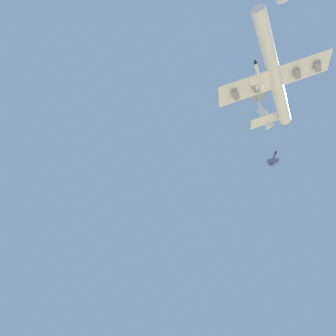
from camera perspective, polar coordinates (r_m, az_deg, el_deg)
carrier_jet at (r=156.40m, az=20.86°, el=17.15°), size 77.15×59.08×23.59m
chase_jet_lead at (r=202.89m, az=20.80°, el=1.74°), size 15.11×9.06×4.00m
chase_jet_left_wing at (r=168.21m, az=18.09°, el=14.55°), size 15.26×8.94×4.00m
chase_jet_trailing at (r=131.81m, az=18.06°, el=17.53°), size 15.21×8.03×4.00m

